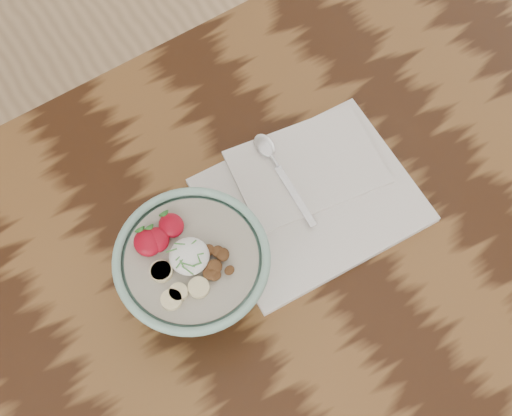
# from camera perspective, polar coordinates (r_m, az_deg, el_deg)

# --- Properties ---
(table) EXTENTS (1.60, 0.90, 0.75)m
(table) POSITION_cam_1_polar(r_m,az_deg,el_deg) (1.05, 6.61, -6.24)
(table) COLOR black
(table) RESTS_ON ground
(breakfast_bowl) EXTENTS (0.19, 0.19, 0.12)m
(breakfast_bowl) POSITION_cam_1_polar(r_m,az_deg,el_deg) (0.89, -5.02, -4.95)
(breakfast_bowl) COLOR #85B3A2
(breakfast_bowl) RESTS_ON table
(napkin) EXTENTS (0.29, 0.25, 0.02)m
(napkin) POSITION_cam_1_polar(r_m,az_deg,el_deg) (0.99, 4.37, 1.20)
(napkin) COLOR white
(napkin) RESTS_ON table
(spoon) EXTENTS (0.03, 0.16, 0.01)m
(spoon) POSITION_cam_1_polar(r_m,az_deg,el_deg) (1.00, 1.29, 4.04)
(spoon) COLOR silver
(spoon) RESTS_ON napkin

